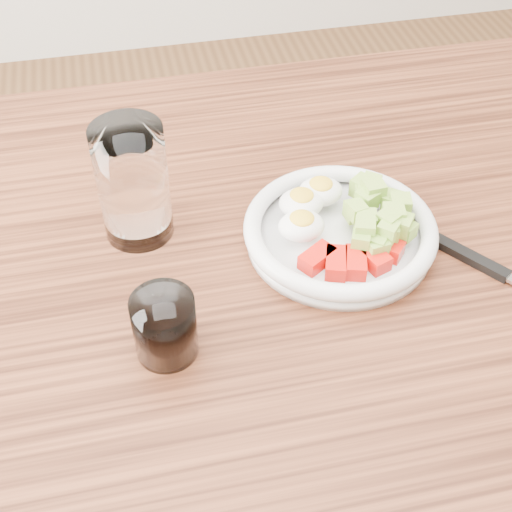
{
  "coord_description": "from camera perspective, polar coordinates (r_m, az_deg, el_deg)",
  "views": [
    {
      "loc": [
        -0.13,
        -0.52,
        1.34
      ],
      "look_at": [
        -0.01,
        0.01,
        0.8
      ],
      "focal_mm": 50.0,
      "sensor_mm": 36.0,
      "label": 1
    }
  ],
  "objects": [
    {
      "name": "dining_table",
      "position": [
        0.86,
        0.8,
        -6.6
      ],
      "size": [
        1.5,
        0.9,
        0.77
      ],
      "color": "brown",
      "rests_on": "ground"
    },
    {
      "name": "bowl",
      "position": [
        0.82,
        6.8,
        2.22
      ],
      "size": [
        0.22,
        0.22,
        0.06
      ],
      "color": "white",
      "rests_on": "dining_table"
    },
    {
      "name": "fork",
      "position": [
        0.83,
        18.16,
        -0.87
      ],
      "size": [
        0.14,
        0.19,
        0.01
      ],
      "color": "black",
      "rests_on": "dining_table"
    },
    {
      "name": "water_glass",
      "position": [
        0.8,
        -9.81,
        5.78
      ],
      "size": [
        0.08,
        0.08,
        0.14
      ],
      "primitive_type": "cylinder",
      "color": "white",
      "rests_on": "dining_table"
    },
    {
      "name": "coffee_glass",
      "position": [
        0.7,
        -7.31,
        -5.64
      ],
      "size": [
        0.06,
        0.06,
        0.07
      ],
      "color": "white",
      "rests_on": "dining_table"
    }
  ]
}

